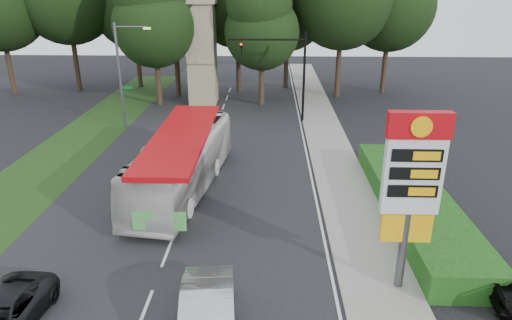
{
  "coord_description": "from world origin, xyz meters",
  "views": [
    {
      "loc": [
        4.3,
        -12.43,
        10.74
      ],
      "look_at": [
        3.62,
        9.45,
        2.2
      ],
      "focal_mm": 32.0,
      "sensor_mm": 36.0,
      "label": 1
    }
  ],
  "objects_px": {
    "sedan_silver": "(207,319)",
    "transit_bus": "(183,162)",
    "streetlight_signs": "(122,71)",
    "traffic_signal_mast": "(288,65)",
    "gas_station_pylon": "(412,180)",
    "suv_charcoal": "(1,317)",
    "monument": "(202,48)"
  },
  "relations": [
    {
      "from": "streetlight_signs",
      "to": "suv_charcoal",
      "type": "relative_size",
      "value": 1.78
    },
    {
      "from": "gas_station_pylon",
      "to": "monument",
      "type": "bearing_deg",
      "value": 111.8
    },
    {
      "from": "traffic_signal_mast",
      "to": "monument",
      "type": "relative_size",
      "value": 0.72
    },
    {
      "from": "traffic_signal_mast",
      "to": "sedan_silver",
      "type": "bearing_deg",
      "value": -97.5
    },
    {
      "from": "sedan_silver",
      "to": "suv_charcoal",
      "type": "height_order",
      "value": "sedan_silver"
    },
    {
      "from": "monument",
      "to": "suv_charcoal",
      "type": "relative_size",
      "value": 2.24
    },
    {
      "from": "sedan_silver",
      "to": "transit_bus",
      "type": "bearing_deg",
      "value": 97.79
    },
    {
      "from": "gas_station_pylon",
      "to": "streetlight_signs",
      "type": "xyz_separation_m",
      "value": [
        -16.19,
        20.01,
        -0.01
      ]
    },
    {
      "from": "transit_bus",
      "to": "sedan_silver",
      "type": "relative_size",
      "value": 2.38
    },
    {
      "from": "traffic_signal_mast",
      "to": "streetlight_signs",
      "type": "xyz_separation_m",
      "value": [
        -12.67,
        -1.99,
        -0.23
      ]
    },
    {
      "from": "gas_station_pylon",
      "to": "sedan_silver",
      "type": "bearing_deg",
      "value": -156.91
    },
    {
      "from": "monument",
      "to": "sedan_silver",
      "type": "bearing_deg",
      "value": -81.9
    },
    {
      "from": "sedan_silver",
      "to": "suv_charcoal",
      "type": "relative_size",
      "value": 1.1
    },
    {
      "from": "gas_station_pylon",
      "to": "traffic_signal_mast",
      "type": "distance_m",
      "value": 22.29
    },
    {
      "from": "transit_bus",
      "to": "traffic_signal_mast",
      "type": "bearing_deg",
      "value": 73.42
    },
    {
      "from": "monument",
      "to": "gas_station_pylon",
      "type": "bearing_deg",
      "value": -68.2
    },
    {
      "from": "gas_station_pylon",
      "to": "monument",
      "type": "distance_m",
      "value": 30.17
    },
    {
      "from": "traffic_signal_mast",
      "to": "streetlight_signs",
      "type": "relative_size",
      "value": 0.9
    },
    {
      "from": "transit_bus",
      "to": "streetlight_signs",
      "type": "bearing_deg",
      "value": 127.24
    },
    {
      "from": "suv_charcoal",
      "to": "traffic_signal_mast",
      "type": "bearing_deg",
      "value": 69.88
    },
    {
      "from": "transit_bus",
      "to": "suv_charcoal",
      "type": "xyz_separation_m",
      "value": [
        -3.96,
        -11.22,
        -1.01
      ]
    },
    {
      "from": "streetlight_signs",
      "to": "sedan_silver",
      "type": "xyz_separation_m",
      "value": [
        9.39,
        -22.91,
        -3.63
      ]
    },
    {
      "from": "gas_station_pylon",
      "to": "monument",
      "type": "xyz_separation_m",
      "value": [
        -11.2,
        28.01,
        0.66
      ]
    },
    {
      "from": "streetlight_signs",
      "to": "monument",
      "type": "height_order",
      "value": "monument"
    },
    {
      "from": "streetlight_signs",
      "to": "traffic_signal_mast",
      "type": "bearing_deg",
      "value": 8.92
    },
    {
      "from": "traffic_signal_mast",
      "to": "suv_charcoal",
      "type": "bearing_deg",
      "value": -112.05
    },
    {
      "from": "traffic_signal_mast",
      "to": "sedan_silver",
      "type": "xyz_separation_m",
      "value": [
        -3.28,
        -24.9,
        -3.86
      ]
    },
    {
      "from": "monument",
      "to": "suv_charcoal",
      "type": "distance_m",
      "value": 31.19
    },
    {
      "from": "gas_station_pylon",
      "to": "suv_charcoal",
      "type": "distance_m",
      "value": 14.36
    },
    {
      "from": "streetlight_signs",
      "to": "monument",
      "type": "xyz_separation_m",
      "value": [
        4.99,
        7.99,
        0.67
      ]
    },
    {
      "from": "traffic_signal_mast",
      "to": "sedan_silver",
      "type": "height_order",
      "value": "traffic_signal_mast"
    },
    {
      "from": "monument",
      "to": "suv_charcoal",
      "type": "bearing_deg",
      "value": -94.38
    }
  ]
}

